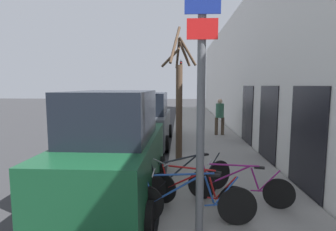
{
  "coord_description": "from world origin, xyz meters",
  "views": [
    {
      "loc": [
        1.37,
        0.1,
        2.57
      ],
      "look_at": [
        1.02,
        7.64,
        1.71
      ],
      "focal_mm": 28.0,
      "sensor_mm": 36.0,
      "label": 1
    }
  ],
  "objects_px": {
    "bicycle_2": "(239,186)",
    "street_tree": "(179,99)",
    "bicycle_3": "(188,180)",
    "parked_car_1": "(148,121)",
    "bicycle_0": "(190,202)",
    "pedestrian_near": "(220,114)",
    "parked_car_0": "(115,153)",
    "signpost": "(201,110)",
    "bicycle_1": "(196,192)",
    "traffic_light": "(181,80)"
  },
  "relations": [
    {
      "from": "bicycle_2",
      "to": "pedestrian_near",
      "type": "height_order",
      "value": "pedestrian_near"
    },
    {
      "from": "bicycle_0",
      "to": "bicycle_3",
      "type": "bearing_deg",
      "value": 1.31
    },
    {
      "from": "bicycle_1",
      "to": "parked_car_1",
      "type": "bearing_deg",
      "value": 40.46
    },
    {
      "from": "bicycle_2",
      "to": "street_tree",
      "type": "distance_m",
      "value": 3.84
    },
    {
      "from": "bicycle_3",
      "to": "parked_car_1",
      "type": "bearing_deg",
      "value": -19.62
    },
    {
      "from": "bicycle_0",
      "to": "bicycle_2",
      "type": "relative_size",
      "value": 1.11
    },
    {
      "from": "parked_car_0",
      "to": "traffic_light",
      "type": "relative_size",
      "value": 1.0
    },
    {
      "from": "bicycle_2",
      "to": "traffic_light",
      "type": "height_order",
      "value": "traffic_light"
    },
    {
      "from": "bicycle_2",
      "to": "bicycle_3",
      "type": "bearing_deg",
      "value": 92.19
    },
    {
      "from": "parked_car_0",
      "to": "bicycle_2",
      "type": "bearing_deg",
      "value": -6.51
    },
    {
      "from": "street_tree",
      "to": "traffic_light",
      "type": "bearing_deg",
      "value": 89.57
    },
    {
      "from": "bicycle_1",
      "to": "parked_car_1",
      "type": "distance_m",
      "value": 6.7
    },
    {
      "from": "bicycle_2",
      "to": "street_tree",
      "type": "relative_size",
      "value": 0.49
    },
    {
      "from": "street_tree",
      "to": "bicycle_0",
      "type": "bearing_deg",
      "value": -86.82
    },
    {
      "from": "bicycle_1",
      "to": "bicycle_3",
      "type": "height_order",
      "value": "bicycle_3"
    },
    {
      "from": "bicycle_0",
      "to": "bicycle_2",
      "type": "bearing_deg",
      "value": -49.86
    },
    {
      "from": "parked_car_1",
      "to": "pedestrian_near",
      "type": "height_order",
      "value": "parked_car_1"
    },
    {
      "from": "parked_car_1",
      "to": "bicycle_0",
      "type": "bearing_deg",
      "value": -76.72
    },
    {
      "from": "bicycle_1",
      "to": "bicycle_2",
      "type": "distance_m",
      "value": 0.97
    },
    {
      "from": "bicycle_3",
      "to": "bicycle_0",
      "type": "bearing_deg",
      "value": 146.13
    },
    {
      "from": "bicycle_3",
      "to": "signpost",
      "type": "bearing_deg",
      "value": 151.53
    },
    {
      "from": "bicycle_1",
      "to": "bicycle_2",
      "type": "xyz_separation_m",
      "value": [
        0.89,
        0.37,
        -0.01
      ]
    },
    {
      "from": "signpost",
      "to": "parked_car_1",
      "type": "xyz_separation_m",
      "value": [
        -1.73,
        7.23,
        -1.16
      ]
    },
    {
      "from": "parked_car_0",
      "to": "street_tree",
      "type": "bearing_deg",
      "value": 65.03
    },
    {
      "from": "bicycle_1",
      "to": "traffic_light",
      "type": "xyz_separation_m",
      "value": [
        -0.26,
        16.54,
        2.51
      ]
    },
    {
      "from": "bicycle_0",
      "to": "parked_car_1",
      "type": "relative_size",
      "value": 0.49
    },
    {
      "from": "parked_car_1",
      "to": "pedestrian_near",
      "type": "distance_m",
      "value": 3.7
    },
    {
      "from": "bicycle_0",
      "to": "bicycle_1",
      "type": "xyz_separation_m",
      "value": [
        0.13,
        0.48,
        -0.02
      ]
    },
    {
      "from": "street_tree",
      "to": "bicycle_2",
      "type": "bearing_deg",
      "value": -68.88
    },
    {
      "from": "traffic_light",
      "to": "parked_car_1",
      "type": "bearing_deg",
      "value": -98.26
    },
    {
      "from": "bicycle_0",
      "to": "parked_car_0",
      "type": "bearing_deg",
      "value": 54.38
    },
    {
      "from": "bicycle_0",
      "to": "street_tree",
      "type": "bearing_deg",
      "value": 3.63
    },
    {
      "from": "bicycle_3",
      "to": "parked_car_0",
      "type": "distance_m",
      "value": 1.7
    },
    {
      "from": "street_tree",
      "to": "bicycle_3",
      "type": "bearing_deg",
      "value": -85.98
    },
    {
      "from": "bicycle_0",
      "to": "bicycle_3",
      "type": "xyz_separation_m",
      "value": [
        -0.02,
        1.09,
        0.0
      ]
    },
    {
      "from": "bicycle_0",
      "to": "street_tree",
      "type": "relative_size",
      "value": 0.54
    },
    {
      "from": "bicycle_0",
      "to": "street_tree",
      "type": "distance_m",
      "value": 4.4
    },
    {
      "from": "traffic_light",
      "to": "bicycle_2",
      "type": "bearing_deg",
      "value": -85.91
    },
    {
      "from": "pedestrian_near",
      "to": "traffic_light",
      "type": "bearing_deg",
      "value": 101.72
    },
    {
      "from": "pedestrian_near",
      "to": "parked_car_0",
      "type": "bearing_deg",
      "value": -115.61
    },
    {
      "from": "parked_car_1",
      "to": "street_tree",
      "type": "height_order",
      "value": "street_tree"
    },
    {
      "from": "parked_car_0",
      "to": "pedestrian_near",
      "type": "xyz_separation_m",
      "value": [
        3.38,
        7.32,
        0.08
      ]
    },
    {
      "from": "signpost",
      "to": "bicycle_1",
      "type": "bearing_deg",
      "value": 90.24
    },
    {
      "from": "bicycle_0",
      "to": "bicycle_1",
      "type": "bearing_deg",
      "value": -14.83
    },
    {
      "from": "traffic_light",
      "to": "bicycle_3",
      "type": "bearing_deg",
      "value": -89.59
    },
    {
      "from": "bicycle_1",
      "to": "traffic_light",
      "type": "height_order",
      "value": "traffic_light"
    },
    {
      "from": "bicycle_1",
      "to": "traffic_light",
      "type": "bearing_deg",
      "value": 26.41
    },
    {
      "from": "street_tree",
      "to": "traffic_light",
      "type": "relative_size",
      "value": 0.95
    },
    {
      "from": "signpost",
      "to": "bicycle_3",
      "type": "height_order",
      "value": "signpost"
    },
    {
      "from": "traffic_light",
      "to": "bicycle_1",
      "type": "bearing_deg",
      "value": -89.09
    }
  ]
}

